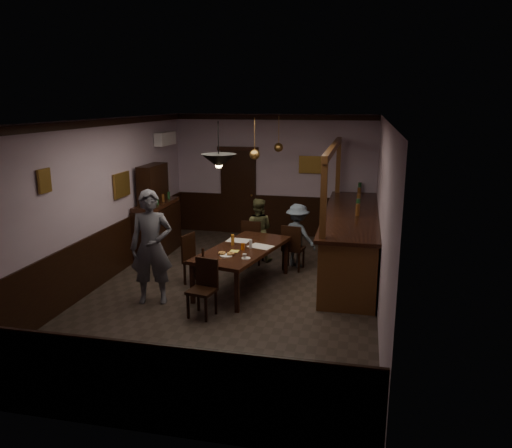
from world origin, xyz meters
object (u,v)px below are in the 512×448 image
(chair_near, at_px, (204,285))
(pendant_brass_mid, at_px, (255,155))
(person_standing, at_px, (151,247))
(soda_can, at_px, (243,247))
(coffee_cup, at_px, (245,256))
(bar_counter, at_px, (351,240))
(chair_side, at_px, (193,257))
(person_seated_left, at_px, (257,230))
(chair_far_left, at_px, (252,240))
(chair_far_right, at_px, (293,246))
(person_seated_right, at_px, (297,236))
(pendant_brass_far, at_px, (279,148))
(sideboard, at_px, (156,219))
(pendant_iron, at_px, (219,161))
(dining_table, at_px, (243,251))

(chair_near, height_order, pendant_brass_mid, pendant_brass_mid)
(person_standing, relative_size, soda_can, 15.95)
(coffee_cup, relative_size, bar_counter, 0.02)
(chair_side, distance_m, person_seated_left, 1.82)
(chair_far_left, xyz_separation_m, chair_far_right, (0.87, -0.21, -0.01))
(chair_far_left, distance_m, person_seated_right, 0.94)
(chair_far_left, xyz_separation_m, pendant_brass_far, (0.30, 1.34, 1.78))
(chair_far_left, xyz_separation_m, chair_near, (-0.19, -2.63, -0.02))
(pendant_brass_mid, relative_size, pendant_brass_far, 1.00)
(person_seated_right, distance_m, sideboard, 3.15)
(soda_can, height_order, pendant_brass_far, pendant_brass_far)
(bar_counter, height_order, pendant_iron, pendant_iron)
(chair_far_right, bearing_deg, chair_side, 42.36)
(chair_side, bearing_deg, pendant_iron, -120.51)
(pendant_iron, bearing_deg, pendant_brass_far, 84.03)
(dining_table, bearing_deg, person_standing, -143.56)
(person_seated_right, bearing_deg, sideboard, 23.59)
(sideboard, height_order, bar_counter, bar_counter)
(chair_far_right, bearing_deg, soda_can, 69.82)
(person_seated_left, distance_m, pendant_brass_mid, 1.70)
(dining_table, xyz_separation_m, coffee_cup, (0.18, -0.62, 0.11))
(chair_far_right, distance_m, chair_side, 2.02)
(dining_table, distance_m, person_seated_right, 1.61)
(dining_table, distance_m, chair_far_left, 1.36)
(chair_far_left, distance_m, soda_can, 1.51)
(person_seated_left, xyz_separation_m, pendant_brass_mid, (0.05, -0.50, 1.63))
(soda_can, height_order, pendant_iron, pendant_iron)
(dining_table, height_order, bar_counter, bar_counter)
(bar_counter, height_order, pendant_brass_mid, pendant_brass_mid)
(bar_counter, bearing_deg, dining_table, -143.25)
(chair_near, bearing_deg, coffee_cup, 65.10)
(chair_near, xyz_separation_m, coffee_cup, (0.50, 0.67, 0.30))
(person_seated_right, xyz_separation_m, pendant_brass_far, (-0.63, 1.28, 1.65))
(chair_far_right, height_order, person_seated_right, person_seated_right)
(sideboard, bearing_deg, soda_can, -36.02)
(chair_far_left, relative_size, chair_near, 1.04)
(coffee_cup, xyz_separation_m, sideboard, (-2.52, 2.22, -0.01))
(dining_table, bearing_deg, chair_far_left, 95.29)
(dining_table, bearing_deg, coffee_cup, -73.58)
(dining_table, relative_size, bar_counter, 0.53)
(bar_counter, xyz_separation_m, pendant_brass_far, (-1.69, 1.28, 1.67))
(chair_near, bearing_deg, sideboard, 136.80)
(person_standing, xyz_separation_m, sideboard, (-1.02, 2.56, -0.16))
(chair_near, height_order, person_seated_right, person_seated_right)
(sideboard, bearing_deg, bar_counter, -2.73)
(bar_counter, bearing_deg, chair_near, -129.09)
(chair_far_right, height_order, coffee_cup, chair_far_right)
(coffee_cup, bearing_deg, bar_counter, 63.65)
(chair_far_left, bearing_deg, pendant_brass_mid, 115.25)
(person_standing, bearing_deg, chair_far_left, 48.82)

